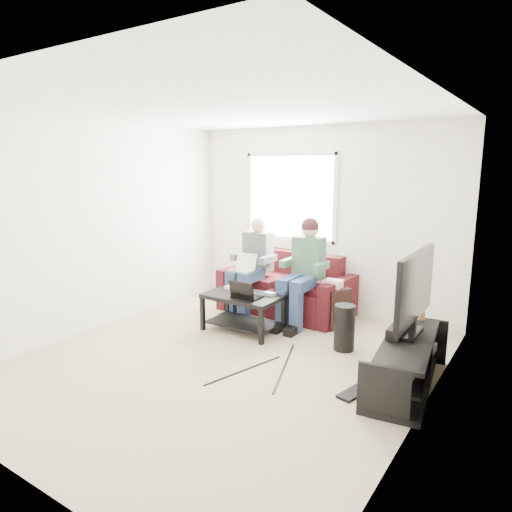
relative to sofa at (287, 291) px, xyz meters
The scene contains 26 objects.
floor 1.87m from the sofa, 80.92° to the right, with size 4.50×4.50×0.00m, color tan.
ceiling 2.94m from the sofa, 80.92° to the right, with size 4.50×4.50×0.00m, color white.
wall_back 1.12m from the sofa, 56.09° to the left, with size 4.50×4.50×0.00m, color white.
wall_front 4.20m from the sofa, 85.91° to the right, with size 4.50×4.50×0.00m, color white.
wall_left 2.68m from the sofa, 133.24° to the right, with size 4.50×4.50×0.00m, color white.
wall_right 3.09m from the sofa, 38.43° to the right, with size 4.50×4.50×0.00m, color white.
window 1.37m from the sofa, 116.82° to the left, with size 1.48×0.04×1.28m.
sofa is the anchor object (origin of this frame).
person_left 0.66m from the sofa, 142.89° to the right, with size 0.40×0.71×1.34m.
person_right 0.69m from the sofa, 35.26° to the right, with size 0.40×0.71×1.38m.
laptop_silver 0.77m from the sofa, 127.17° to the right, with size 0.32×0.22×0.24m, color silver, non-canonical shape.
coffee_table 0.98m from the sofa, 94.79° to the right, with size 0.95×0.59×0.47m.
laptop_black 1.10m from the sofa, 87.95° to the right, with size 0.34×0.24×0.24m, color black, non-canonical shape.
controller_a 0.95m from the sofa, 112.87° to the right, with size 0.14×0.09×0.04m, color silver.
controller_b 0.84m from the sofa, 102.85° to the right, with size 0.14×0.09×0.04m, color black.
controller_c 0.88m from the sofa, 75.26° to the right, with size 0.14×0.09×0.04m, color gray.
tv_stand 2.46m from the sofa, 33.17° to the right, with size 0.61×1.47×0.47m.
tv 2.49m from the sofa, 31.21° to the right, with size 0.12×1.10×0.81m.
soundbar 2.32m from the sofa, 32.72° to the right, with size 0.12×0.50×0.10m, color black.
drink_cup 2.15m from the sofa, 19.63° to the right, with size 0.08×0.08×0.12m, color #9D6C44.
console_white 2.70m from the sofa, 40.29° to the right, with size 0.30×0.22×0.06m, color silver.
console_grey 2.31m from the sofa, 26.93° to the right, with size 0.34×0.26×0.08m, color gray.
console_black 2.49m from the sofa, 34.14° to the right, with size 0.38×0.30×0.07m, color black.
subwoofer 1.49m from the sofa, 34.74° to the right, with size 0.23×0.23×0.52m, color black.
keyboard_floor 2.44m from the sofa, 45.10° to the right, with size 0.15×0.44×0.02m, color black.
end_table 0.80m from the sofa, 13.97° to the right, with size 0.35×0.35×0.61m.
Camera 1 is at (2.79, -3.64, 2.05)m, focal length 32.00 mm.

